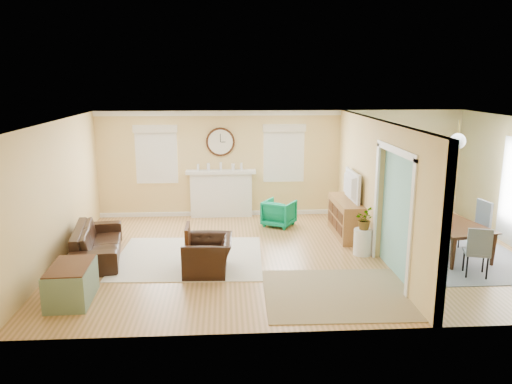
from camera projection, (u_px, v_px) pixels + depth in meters
floor at (298, 255)px, 9.71m from camera, size 9.00×9.00×0.00m
wall_back at (281, 163)px, 12.34m from camera, size 9.00×0.02×2.60m
wall_front at (333, 240)px, 6.50m from camera, size 9.00×0.02×2.60m
wall_left at (56, 193)px, 9.15m from camera, size 0.02×6.00×2.60m
ceiling at (301, 121)px, 9.13m from camera, size 9.00×6.00×0.02m
partition at (374, 183)px, 9.78m from camera, size 0.17×6.00×2.60m
fireplace at (221, 193)px, 12.29m from camera, size 1.70×0.30×1.17m
wall_clock at (220, 142)px, 12.09m from camera, size 0.70×0.07×0.70m
window_left at (156, 150)px, 12.03m from camera, size 1.05×0.13×1.42m
window_right at (284, 149)px, 12.22m from camera, size 1.05×0.13×1.42m
pendant at (458, 141)px, 9.40m from camera, size 0.30×0.30×0.55m
rug_cream at (189, 257)px, 9.56m from camera, size 2.84×2.50×0.01m
rug_jute at (341, 294)px, 7.95m from camera, size 2.50×2.06×0.01m
rug_grey at (446, 252)px, 9.83m from camera, size 2.62×3.27×0.01m
sofa at (98, 242)px, 9.50m from camera, size 1.15×2.20×0.61m
eames_chair at (208, 255)px, 8.79m from camera, size 0.88×0.99×0.63m
green_chair at (279, 213)px, 11.56m from camera, size 0.90×0.91×0.61m
trunk at (71, 283)px, 7.66m from camera, size 0.65×1.02×0.58m
credenza at (347, 218)px, 10.83m from camera, size 0.53×1.56×0.80m
tv at (347, 185)px, 10.67m from camera, size 0.14×1.10×0.63m
garden_stool at (363, 242)px, 9.67m from camera, size 0.35×0.35×0.52m
potted_plant at (364, 219)px, 9.57m from camera, size 0.39×0.43×0.41m
dining_table at (447, 237)px, 9.76m from camera, size 1.35×1.99×0.64m
dining_chair_n at (422, 208)px, 10.84m from camera, size 0.52×0.52×1.03m
dining_chair_s at (477, 247)px, 8.58m from camera, size 0.49×0.49×0.90m
dining_chair_w at (413, 226)px, 9.70m from camera, size 0.50×0.50×0.93m
dining_chair_e at (474, 222)px, 9.82m from camera, size 0.50×0.50×1.02m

